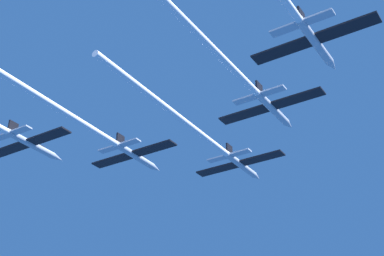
{
  "coord_description": "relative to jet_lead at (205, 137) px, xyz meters",
  "views": [
    {
      "loc": [
        51.59,
        -98.63,
        -53.04
      ],
      "look_at": [
        0.27,
        -17.78,
        0.06
      ],
      "focal_mm": 54.46,
      "sensor_mm": 36.0,
      "label": 1
    }
  ],
  "objects": [
    {
      "name": "jet_right_wing",
      "position": [
        14.98,
        -13.23,
        1.02
      ],
      "size": [
        19.93,
        48.92,
        3.3
      ],
      "color": "#B2BAC6"
    },
    {
      "name": "jet_left_wing",
      "position": [
        -16.28,
        -11.06,
        0.07
      ],
      "size": [
        19.93,
        45.28,
        3.3
      ],
      "color": "#B2BAC6"
    },
    {
      "name": "jet_lead",
      "position": [
        0.0,
        0.0,
        0.0
      ],
      "size": [
        19.93,
        55.51,
        3.3
      ],
      "color": "#B2BAC6"
    }
  ]
}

